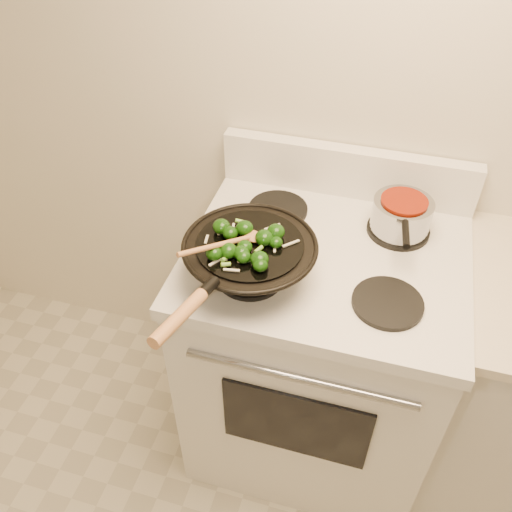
# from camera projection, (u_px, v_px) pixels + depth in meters

# --- Properties ---
(stove) EXTENTS (0.78, 0.67, 1.08)m
(stove) POSITION_uv_depth(u_px,v_px,m) (316.00, 352.00, 1.81)
(stove) COLOR white
(stove) RESTS_ON ground
(wok) EXTENTS (0.35, 0.57, 0.17)m
(wok) POSITION_uv_depth(u_px,v_px,m) (249.00, 258.00, 1.39)
(wok) COLOR black
(wok) RESTS_ON stove
(stirfry) EXTENTS (0.23, 0.21, 0.04)m
(stirfry) POSITION_uv_depth(u_px,v_px,m) (246.00, 243.00, 1.33)
(stirfry) COLOR #0F3307
(stirfry) RESTS_ON wok
(wooden_spoon) EXTENTS (0.17, 0.21, 0.06)m
(wooden_spoon) POSITION_uv_depth(u_px,v_px,m) (233.00, 241.00, 1.32)
(wooden_spoon) COLOR #B37646
(wooden_spoon) RESTS_ON wok
(saucepan) EXTENTS (0.17, 0.27, 0.10)m
(saucepan) POSITION_uv_depth(u_px,v_px,m) (402.00, 215.00, 1.53)
(saucepan) COLOR #97999F
(saucepan) RESTS_ON stove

